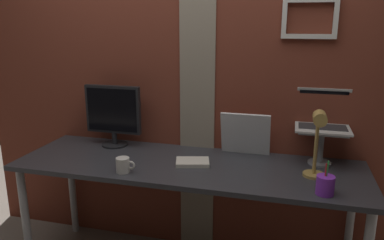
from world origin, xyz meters
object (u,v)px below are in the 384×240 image
monitor (113,112)px  whiteboard_panel (245,134)px  pen_cup (325,185)px  laptop (323,117)px  desk_lamp (318,137)px  coffee_mug (123,165)px

monitor → whiteboard_panel: 0.91m
pen_cup → whiteboard_panel: bearing=134.4°
laptop → whiteboard_panel: (-0.46, -0.03, -0.14)m
monitor → pen_cup: size_ratio=2.35×
whiteboard_panel → desk_lamp: size_ratio=0.80×
desk_lamp → pen_cup: desk_lamp is taller
pen_cup → coffee_mug: pen_cup is taller
whiteboard_panel → coffee_mug: 0.80m
desk_lamp → coffee_mug: desk_lamp is taller
whiteboard_panel → monitor: bearing=-177.4°
monitor → desk_lamp: (1.32, -0.26, 0.01)m
whiteboard_panel → desk_lamp: 0.52m
laptop → desk_lamp: laptop is taller
laptop → desk_lamp: size_ratio=0.81×
monitor → coffee_mug: (0.27, -0.43, -0.19)m
pen_cup → coffee_mug: 1.10m
monitor → laptop: size_ratio=1.33×
monitor → coffee_mug: size_ratio=3.67×
monitor → whiteboard_panel: (0.90, 0.04, -0.10)m
laptop → monitor: bearing=-176.9°
desk_lamp → pen_cup: bearing=-75.9°
laptop → pen_cup: 0.55m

